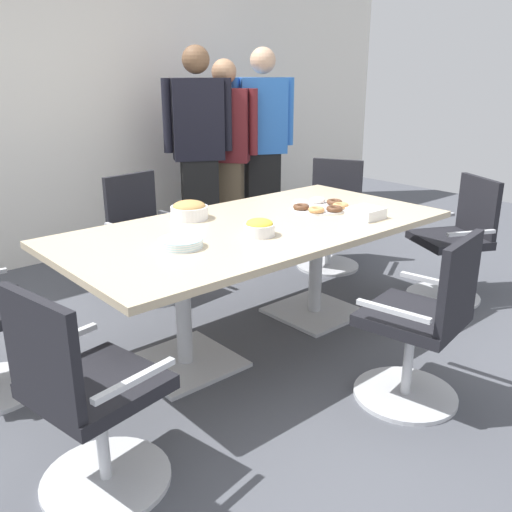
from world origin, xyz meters
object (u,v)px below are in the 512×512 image
at_px(napkin_pile, 366,213).
at_px(snack_bowl_cookies, 189,210).
at_px(conference_table, 256,244).
at_px(office_chair_0, 146,243).
at_px(office_chair_3, 422,330).
at_px(office_chair_2, 87,404).
at_px(office_chair_4, 455,246).
at_px(person_standing_1, 225,153).
at_px(donut_platter, 320,206).
at_px(plate_stack, 181,243).
at_px(office_chair_5, 331,220).
at_px(person_standing_2, 263,143).
at_px(snack_bowl_chips_yellow, 259,227).
at_px(person_standing_0, 199,149).

bearing_deg(napkin_pile, snack_bowl_cookies, 139.55).
relative_size(conference_table, office_chair_0, 2.64).
height_order(office_chair_0, office_chair_3, same).
relative_size(office_chair_2, office_chair_4, 1.00).
distance_m(office_chair_0, office_chair_3, 2.22).
relative_size(office_chair_3, napkin_pile, 4.84).
distance_m(person_standing_1, donut_platter, 1.72).
distance_m(office_chair_2, napkin_pile, 2.09).
height_order(office_chair_2, plate_stack, office_chair_2).
relative_size(office_chair_5, person_standing_2, 0.49).
bearing_deg(conference_table, snack_bowl_chips_yellow, -126.38).
height_order(donut_platter, plate_stack, plate_stack).
height_order(person_standing_1, plate_stack, person_standing_1).
bearing_deg(plate_stack, donut_platter, 4.46).
distance_m(snack_bowl_cookies, plate_stack, 0.60).
height_order(person_standing_0, donut_platter, person_standing_0).
xyz_separation_m(office_chair_2, donut_platter, (2.00, 0.62, 0.36)).
bearing_deg(donut_platter, office_chair_0, 123.92).
bearing_deg(office_chair_0, snack_bowl_cookies, 77.13).
height_order(office_chair_3, napkin_pile, office_chair_3).
relative_size(office_chair_2, donut_platter, 2.38).
bearing_deg(donut_platter, plate_stack, -175.54).
bearing_deg(office_chair_2, plate_stack, 112.93).
bearing_deg(plate_stack, person_standing_0, 51.70).
height_order(office_chair_0, snack_bowl_chips_yellow, office_chair_0).
height_order(conference_table, office_chair_2, office_chair_2).
bearing_deg(conference_table, office_chair_3, -82.66).
bearing_deg(office_chair_0, person_standing_1, -161.54).
bearing_deg(donut_platter, napkin_pile, -83.97).
xyz_separation_m(donut_platter, napkin_pile, (0.04, -0.35, 0.01)).
bearing_deg(person_standing_0, person_standing_1, -148.94).
bearing_deg(office_chair_0, person_standing_2, -169.74).
bearing_deg(donut_platter, snack_bowl_cookies, 155.55).
bearing_deg(napkin_pile, donut_platter, 96.03).
height_order(office_chair_5, snack_bowl_cookies, office_chair_5).
bearing_deg(person_standing_0, snack_bowl_cookies, 79.65).
relative_size(office_chair_2, person_standing_2, 0.49).
distance_m(office_chair_2, plate_stack, 1.04).
xyz_separation_m(office_chair_4, plate_stack, (-2.14, 0.40, 0.37)).
bearing_deg(conference_table, office_chair_4, -17.14).
bearing_deg(donut_platter, conference_table, -178.40).
height_order(office_chair_4, office_chair_5, same).
relative_size(office_chair_2, snack_bowl_chips_yellow, 5.15).
xyz_separation_m(office_chair_4, person_standing_2, (-0.07, 2.05, 0.56)).
bearing_deg(conference_table, person_standing_1, 57.06).
relative_size(office_chair_4, napkin_pile, 4.84).
xyz_separation_m(conference_table, snack_bowl_cookies, (-0.22, 0.39, 0.18)).
distance_m(person_standing_1, snack_bowl_cookies, 1.82).
relative_size(office_chair_0, napkin_pile, 4.84).
bearing_deg(napkin_pile, office_chair_3, -122.55).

